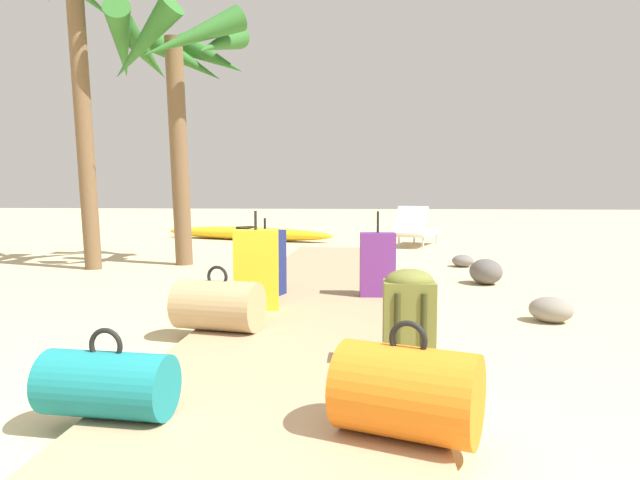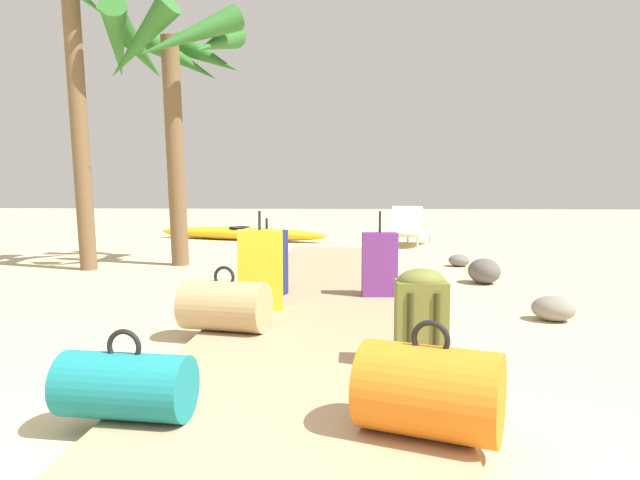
{
  "view_description": "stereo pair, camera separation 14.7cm",
  "coord_description": "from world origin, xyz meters",
  "px_view_note": "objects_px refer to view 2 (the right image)",
  "views": [
    {
      "loc": [
        0.48,
        -1.58,
        1.1
      ],
      "look_at": [
        -0.08,
        4.83,
        0.55
      ],
      "focal_mm": 32.0,
      "sensor_mm": 36.0,
      "label": 1
    },
    {
      "loc": [
        0.33,
        -1.59,
        1.1
      ],
      "look_at": [
        -0.08,
        4.83,
        0.55
      ],
      "focal_mm": 32.0,
      "sensor_mm": 36.0,
      "label": 2
    }
  ],
  "objects_px": {
    "duffel_bag_tan": "(225,306)",
    "backpack_olive": "(421,315)",
    "lounge_chair": "(411,230)",
    "suitcase_yellow": "(260,270)",
    "palm_tree_far_left": "(172,63)",
    "kayak": "(240,234)",
    "suitcase_purple": "(380,264)",
    "duffel_bag_teal": "(125,385)",
    "suitcase_navy": "(267,262)",
    "duffel_bag_orange": "(430,391)"
  },
  "relations": [
    {
      "from": "duffel_bag_tan",
      "to": "backpack_olive",
      "type": "xyz_separation_m",
      "value": [
        1.34,
        -0.77,
        0.12
      ]
    },
    {
      "from": "lounge_chair",
      "to": "suitcase_yellow",
      "type": "bearing_deg",
      "value": -106.04
    },
    {
      "from": "backpack_olive",
      "to": "palm_tree_far_left",
      "type": "height_order",
      "value": "palm_tree_far_left"
    },
    {
      "from": "backpack_olive",
      "to": "kayak",
      "type": "xyz_separation_m",
      "value": [
        -3.01,
        9.37,
        -0.23
      ]
    },
    {
      "from": "backpack_olive",
      "to": "suitcase_yellow",
      "type": "height_order",
      "value": "suitcase_yellow"
    },
    {
      "from": "backpack_olive",
      "to": "kayak",
      "type": "distance_m",
      "value": 9.84
    },
    {
      "from": "suitcase_purple",
      "to": "kayak",
      "type": "xyz_separation_m",
      "value": [
        -2.86,
        7.12,
        -0.24
      ]
    },
    {
      "from": "duffel_bag_teal",
      "to": "lounge_chair",
      "type": "xyz_separation_m",
      "value": [
        2.11,
        9.06,
        0.1
      ]
    },
    {
      "from": "duffel_bag_tan",
      "to": "suitcase_navy",
      "type": "xyz_separation_m",
      "value": [
        0.08,
        1.5,
        0.14
      ]
    },
    {
      "from": "suitcase_yellow",
      "to": "palm_tree_far_left",
      "type": "xyz_separation_m",
      "value": [
        -1.8,
        3.27,
        2.49
      ]
    },
    {
      "from": "duffel_bag_tan",
      "to": "backpack_olive",
      "type": "bearing_deg",
      "value": -29.79
    },
    {
      "from": "suitcase_navy",
      "to": "duffel_bag_orange",
      "type": "relative_size",
      "value": 1.12
    },
    {
      "from": "backpack_olive",
      "to": "suitcase_navy",
      "type": "relative_size",
      "value": 0.76
    },
    {
      "from": "suitcase_yellow",
      "to": "lounge_chair",
      "type": "height_order",
      "value": "suitcase_yellow"
    },
    {
      "from": "suitcase_yellow",
      "to": "kayak",
      "type": "bearing_deg",
      "value": 102.96
    },
    {
      "from": "suitcase_yellow",
      "to": "suitcase_navy",
      "type": "bearing_deg",
      "value": 94.2
    },
    {
      "from": "suitcase_navy",
      "to": "suitcase_yellow",
      "type": "distance_m",
      "value": 0.72
    },
    {
      "from": "suitcase_purple",
      "to": "backpack_olive",
      "type": "distance_m",
      "value": 2.26
    },
    {
      "from": "suitcase_purple",
      "to": "palm_tree_far_left",
      "type": "height_order",
      "value": "palm_tree_far_left"
    },
    {
      "from": "duffel_bag_orange",
      "to": "palm_tree_far_left",
      "type": "xyz_separation_m",
      "value": [
        -2.94,
        5.78,
        2.64
      ]
    },
    {
      "from": "suitcase_purple",
      "to": "suitcase_navy",
      "type": "relative_size",
      "value": 1.1
    },
    {
      "from": "suitcase_navy",
      "to": "duffel_bag_orange",
      "type": "bearing_deg",
      "value": -69.64
    },
    {
      "from": "backpack_olive",
      "to": "suitcase_yellow",
      "type": "distance_m",
      "value": 1.97
    },
    {
      "from": "duffel_bag_teal",
      "to": "palm_tree_far_left",
      "type": "xyz_separation_m",
      "value": [
        -1.6,
        5.68,
        2.68
      ]
    },
    {
      "from": "duffel_bag_teal",
      "to": "backpack_olive",
      "type": "height_order",
      "value": "backpack_olive"
    },
    {
      "from": "suitcase_navy",
      "to": "kayak",
      "type": "height_order",
      "value": "suitcase_navy"
    },
    {
      "from": "backpack_olive",
      "to": "duffel_bag_orange",
      "type": "distance_m",
      "value": 0.97
    },
    {
      "from": "duffel_bag_teal",
      "to": "duffel_bag_orange",
      "type": "distance_m",
      "value": 1.35
    },
    {
      "from": "duffel_bag_teal",
      "to": "duffel_bag_orange",
      "type": "relative_size",
      "value": 0.91
    },
    {
      "from": "backpack_olive",
      "to": "kayak",
      "type": "relative_size",
      "value": 0.14
    },
    {
      "from": "duffel_bag_tan",
      "to": "backpack_olive",
      "type": "distance_m",
      "value": 1.55
    },
    {
      "from": "suitcase_navy",
      "to": "duffel_bag_orange",
      "type": "height_order",
      "value": "suitcase_navy"
    },
    {
      "from": "duffel_bag_orange",
      "to": "suitcase_navy",
      "type": "bearing_deg",
      "value": 110.36
    },
    {
      "from": "duffel_bag_teal",
      "to": "kayak",
      "type": "relative_size",
      "value": 0.15
    },
    {
      "from": "kayak",
      "to": "lounge_chair",
      "type": "bearing_deg",
      "value": -17.47
    },
    {
      "from": "duffel_bag_tan",
      "to": "suitcase_yellow",
      "type": "distance_m",
      "value": 0.81
    },
    {
      "from": "duffel_bag_tan",
      "to": "palm_tree_far_left",
      "type": "relative_size",
      "value": 0.19
    },
    {
      "from": "suitcase_yellow",
      "to": "lounge_chair",
      "type": "distance_m",
      "value": 6.92
    },
    {
      "from": "duffel_bag_teal",
      "to": "suitcase_navy",
      "type": "distance_m",
      "value": 3.14
    },
    {
      "from": "lounge_chair",
      "to": "duffel_bag_teal",
      "type": "bearing_deg",
      "value": -103.12
    },
    {
      "from": "duffel_bag_orange",
      "to": "palm_tree_far_left",
      "type": "bearing_deg",
      "value": 116.98
    },
    {
      "from": "duffel_bag_orange",
      "to": "lounge_chair",
      "type": "height_order",
      "value": "lounge_chair"
    },
    {
      "from": "palm_tree_far_left",
      "to": "duffel_bag_orange",
      "type": "bearing_deg",
      "value": -63.02
    },
    {
      "from": "backpack_olive",
      "to": "duffel_bag_orange",
      "type": "relative_size",
      "value": 0.86
    },
    {
      "from": "duffel_bag_orange",
      "to": "kayak",
      "type": "xyz_separation_m",
      "value": [
        -2.94,
        10.33,
        -0.12
      ]
    },
    {
      "from": "suitcase_purple",
      "to": "palm_tree_far_left",
      "type": "relative_size",
      "value": 0.23
    },
    {
      "from": "duffel_bag_orange",
      "to": "palm_tree_far_left",
      "type": "height_order",
      "value": "palm_tree_far_left"
    },
    {
      "from": "suitcase_yellow",
      "to": "backpack_olive",
      "type": "bearing_deg",
      "value": -51.98
    },
    {
      "from": "suitcase_navy",
      "to": "suitcase_yellow",
      "type": "relative_size",
      "value": 0.89
    },
    {
      "from": "palm_tree_far_left",
      "to": "lounge_chair",
      "type": "xyz_separation_m",
      "value": [
        3.71,
        3.38,
        -2.59
      ]
    }
  ]
}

